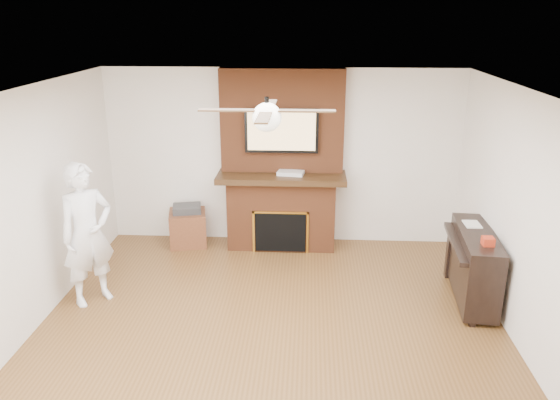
# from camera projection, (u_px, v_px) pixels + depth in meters

# --- Properties ---
(room_shell) EXTENTS (5.36, 5.86, 2.86)m
(room_shell) POSITION_uv_depth(u_px,v_px,m) (268.00, 230.00, 5.16)
(room_shell) COLOR #573719
(room_shell) RESTS_ON ground
(fireplace) EXTENTS (1.78, 0.64, 2.50)m
(fireplace) POSITION_uv_depth(u_px,v_px,m) (282.00, 178.00, 7.65)
(fireplace) COLOR brown
(fireplace) RESTS_ON ground
(tv) EXTENTS (1.00, 0.08, 0.60)m
(tv) POSITION_uv_depth(u_px,v_px,m) (282.00, 131.00, 7.38)
(tv) COLOR black
(tv) RESTS_ON fireplace
(ceiling_fan) EXTENTS (1.21, 1.21, 0.31)m
(ceiling_fan) POSITION_uv_depth(u_px,v_px,m) (267.00, 116.00, 4.81)
(ceiling_fan) COLOR black
(ceiling_fan) RESTS_ON room_shell
(person) EXTENTS (0.72, 0.72, 1.67)m
(person) POSITION_uv_depth(u_px,v_px,m) (87.00, 234.00, 6.14)
(person) COLOR white
(person) RESTS_ON ground
(side_table) EXTENTS (0.61, 0.61, 0.59)m
(side_table) POSITION_uv_depth(u_px,v_px,m) (188.00, 226.00, 7.89)
(side_table) COLOR #5C2F1A
(side_table) RESTS_ON ground
(piano) EXTENTS (0.59, 1.32, 0.93)m
(piano) POSITION_uv_depth(u_px,v_px,m) (474.00, 264.00, 6.28)
(piano) COLOR black
(piano) RESTS_ON ground
(cable_box) EXTENTS (0.38, 0.26, 0.05)m
(cable_box) POSITION_uv_depth(u_px,v_px,m) (291.00, 173.00, 7.51)
(cable_box) COLOR silver
(cable_box) RESTS_ON fireplace
(candle_orange) EXTENTS (0.07, 0.07, 0.13)m
(candle_orange) POSITION_uv_depth(u_px,v_px,m) (273.00, 244.00, 7.78)
(candle_orange) COLOR orange
(candle_orange) RESTS_ON ground
(candle_green) EXTENTS (0.07, 0.07, 0.10)m
(candle_green) POSITION_uv_depth(u_px,v_px,m) (276.00, 247.00, 7.74)
(candle_green) COLOR #36873D
(candle_green) RESTS_ON ground
(candle_cream) EXTENTS (0.08, 0.08, 0.10)m
(candle_cream) POSITION_uv_depth(u_px,v_px,m) (286.00, 245.00, 7.79)
(candle_cream) COLOR beige
(candle_cream) RESTS_ON ground
(candle_blue) EXTENTS (0.06, 0.06, 0.09)m
(candle_blue) POSITION_uv_depth(u_px,v_px,m) (294.00, 247.00, 7.75)
(candle_blue) COLOR #34619E
(candle_blue) RESTS_ON ground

